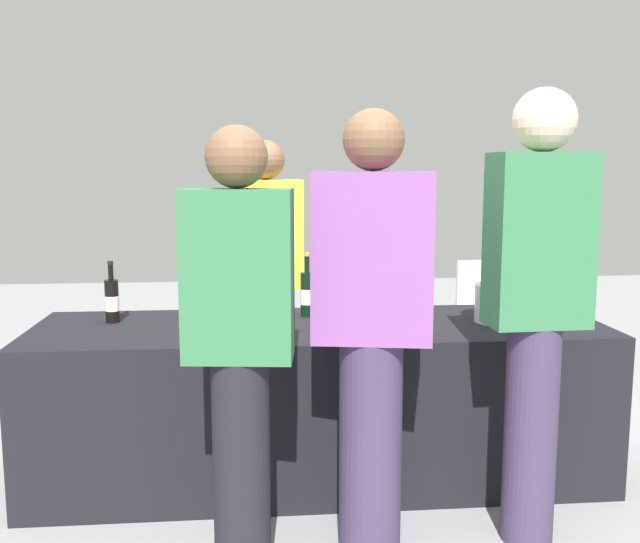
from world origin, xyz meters
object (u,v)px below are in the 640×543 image
Objects in this scene: menu_board at (499,330)px; wine_glass_1 at (319,305)px; wine_bottle_2 at (220,299)px; guest_0 at (239,336)px; wine_bottle_1 at (200,297)px; wine_bottle_6 at (515,293)px; wine_bottle_3 at (260,292)px; wine_bottle_5 at (385,294)px; wine_bottle_4 at (307,294)px; guest_2 at (536,298)px; wine_bottle_0 at (112,300)px; ice_bucket at (499,303)px; server_pouring at (266,274)px; guest_1 at (372,321)px; wine_glass_0 at (272,309)px; wine_glass_2 at (339,310)px.

wine_glass_1 is at bearing -144.03° from menu_board.
wine_bottle_2 is 0.18× the size of guest_0.
wine_bottle_1 is 1.55m from wine_bottle_6.
wine_bottle_2 is 0.33× the size of menu_board.
wine_bottle_3 is 0.62m from wine_bottle_5.
guest_2 is at bearing -46.39° from wine_bottle_4.
wine_bottle_0 is 1.26× the size of ice_bucket.
server_pouring is at bearing 85.75° from wine_bottle_3.
wine_bottle_0 is 1.37m from guest_1.
wine_bottle_6 is (0.65, -0.02, -0.00)m from wine_bottle_5.
wine_bottle_3 reaches higher than wine_bottle_6.
wine_bottle_6 is (1.45, 0.01, -0.00)m from wine_bottle_2.
wine_bottle_5 is 1.16m from guest_0.
guest_2 is at bearing -32.42° from wine_bottle_2.
server_pouring reaches higher than wine_bottle_2.
guest_0 is (-0.31, -0.97, 0.02)m from wine_bottle_4.
guest_1 is at bearing -55.42° from wine_glass_0.
wine_bottle_0 is at bearing 154.09° from guest_1.
wine_bottle_1 reaches higher than menu_board.
wine_glass_0 is 0.09× the size of server_pouring.
wine_bottle_5 is 0.19× the size of server_pouring.
wine_bottle_3 reaches higher than wine_bottle_0.
ice_bucket is 0.13× the size of guest_2.
wine_bottle_0 is at bearing 31.25° from server_pouring.
wine_bottle_3 is 0.38× the size of menu_board.
guest_2 is (0.82, -0.86, 0.12)m from wine_bottle_4.
wine_bottle_4 is 1.03m from wine_bottle_6.
wine_bottle_0 is at bearing -179.32° from wine_bottle_5.
wine_bottle_1 is 1.04× the size of wine_bottle_6.
wine_bottle_1 is 1.05× the size of wine_bottle_5.
server_pouring is 1.00× the size of guest_0.
wine_glass_0 is at bearing 83.91° from server_pouring.
guest_0 is at bearing -77.00° from wine_bottle_1.
wine_bottle_6 is 0.17× the size of guest_2.
wine_bottle_0 is at bearing 179.89° from wine_bottle_6.
wine_bottle_0 is 2.01× the size of wine_glass_2.
guest_2 is at bearing -24.58° from wine_bottle_0.
wine_bottle_5 is 0.17× the size of guest_2.
wine_bottle_1 is at bearing -178.11° from wine_bottle_5.
wine_bottle_6 reaches higher than wine_glass_2.
wine_glass_1 is 1.72m from menu_board.
wine_glass_0 is at bearing -158.73° from wine_glass_1.
wine_bottle_1 is at bearing 153.63° from wine_glass_2.
wine_bottle_4 is 1.36× the size of ice_bucket.
guest_1 is at bearing -64.68° from wine_bottle_3.
ice_bucket is at bearing 2.50° from wine_glass_1.
menu_board is (0.91, 0.90, -0.41)m from wine_bottle_5.
ice_bucket reaches higher than menu_board.
guest_1 is (0.18, -0.86, 0.05)m from wine_bottle_4.
wine_bottle_6 is 0.18× the size of guest_1.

